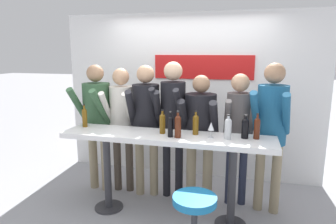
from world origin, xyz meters
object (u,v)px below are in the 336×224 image
Objects in this scene: bar_stool at (194,218)px; wine_bottle_7 at (257,127)px; wine_bottle_3 at (85,117)px; wine_bottle_6 at (170,126)px; person_far_right at (271,122)px; wine_bottle_1 at (162,123)px; person_center at (173,114)px; person_center_left at (146,116)px; wine_bottle_0 at (196,124)px; person_left at (122,116)px; person_center_right at (200,126)px; wine_bottle_5 at (178,125)px; tasting_table at (166,149)px; person_far_left at (97,114)px; wine_bottle_4 at (228,127)px; wine_glass_0 at (211,127)px; wine_bottle_2 at (245,127)px.

bar_stool is 1.19m from wine_bottle_7.
wine_bottle_3 is 1.02× the size of wine_bottle_6.
person_far_right reaches higher than wine_bottle_1.
person_far_right is at bearing 2.60° from person_center.
wine_bottle_0 is (0.73, -0.39, 0.04)m from person_center_left.
person_center_right is at bearing -7.39° from person_left.
wine_bottle_5 is at bearing -134.78° from wine_bottle_0.
person_left is at bearing 145.83° from tasting_table.
tasting_table is at bearing -60.64° from person_center_left.
wine_bottle_3 is 0.97× the size of wine_bottle_5.
person_center_left is 0.97× the size of person_far_right.
wine_bottle_6 reaches higher than tasting_table.
wine_bottle_4 is (1.83, -0.48, 0.04)m from person_far_left.
tasting_table is 1.41× the size of person_left.
tasting_table is 8.84× the size of wine_bottle_0.
wine_bottle_0 is at bearing -39.01° from person_center_left.
person_center reaches higher than wine_glass_0.
person_center is 0.90m from wine_bottle_4.
wine_bottle_4 is at bearing -6.93° from person_far_left.
person_center_right is at bearing 14.81° from wine_bottle_3.
person_far_right is 10.43× the size of wine_glass_0.
wine_bottle_4 is at bearing -2.71° from wine_bottle_1.
person_left is at bearing 15.15° from person_far_left.
wine_bottle_5 reaches higher than wine_glass_0.
person_center_right is 5.89× the size of wine_bottle_7.
bar_stool is 0.36× the size of person_center.
person_center_right is at bearing 96.57° from bar_stool.
person_left is at bearing 164.86° from wine_bottle_2.
tasting_table is 0.59m from wine_glass_0.
person_center_right is 0.91× the size of person_far_right.
wine_glass_0 is (-0.18, -0.00, -0.00)m from wine_bottle_4.
person_far_left is at bearing 157.01° from tasting_table.
wine_glass_0 is (0.92, -0.49, 0.04)m from person_center_left.
wine_bottle_1 is 0.75m from wine_bottle_4.
wine_glass_0 is at bearing -3.10° from wine_bottle_3.
wine_bottle_2 is 0.12m from wine_bottle_7.
wine_bottle_2 is 0.90× the size of wine_bottle_3.
person_far_right is (2.31, -0.04, 0.04)m from person_far_left.
person_far_right is 0.92m from wine_bottle_0.
person_far_right is at bearing 20.42° from tasting_table.
wine_glass_0 is (0.57, -0.04, -0.00)m from wine_bottle_1.
person_far_left is 2.17m from wine_bottle_7.
wine_glass_0 is at bearing -135.56° from person_far_right.
wine_bottle_4 is (0.74, -0.50, -0.01)m from person_center.
wine_bottle_1 is at bearing -177.46° from wine_bottle_2.
wine_bottle_5 reaches higher than wine_bottle_0.
wine_bottle_2 is at bearing -28.33° from person_center_left.
tasting_table is 0.93m from wine_bottle_2.
wine_bottle_3 is 1.02× the size of wine_bottle_7.
person_far_right is 0.39m from wine_bottle_7.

